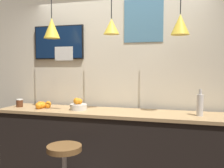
# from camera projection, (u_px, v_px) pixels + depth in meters

# --- Properties ---
(back_wall) EXTENTS (8.00, 0.06, 2.90)m
(back_wall) POSITION_uv_depth(u_px,v_px,m) (120.00, 74.00, 3.56)
(back_wall) COLOR beige
(back_wall) RESTS_ON ground_plane
(service_counter) EXTENTS (3.04, 0.61, 0.99)m
(service_counter) POSITION_uv_depth(u_px,v_px,m) (112.00, 149.00, 3.23)
(service_counter) COLOR black
(service_counter) RESTS_ON ground_plane
(bar_stool) EXTENTS (0.45, 0.45, 0.71)m
(bar_stool) POSITION_uv_depth(u_px,v_px,m) (64.00, 168.00, 2.70)
(bar_stool) COLOR #B7B7BC
(bar_stool) RESTS_ON ground_plane
(fruit_bowl) EXTENTS (0.22, 0.22, 0.16)m
(fruit_bowl) POSITION_uv_depth(u_px,v_px,m) (78.00, 105.00, 3.29)
(fruit_bowl) COLOR beige
(fruit_bowl) RESTS_ON service_counter
(orange_pile) EXTENTS (0.27, 0.27, 0.09)m
(orange_pile) POSITION_uv_depth(u_px,v_px,m) (42.00, 105.00, 3.45)
(orange_pile) COLOR orange
(orange_pile) RESTS_ON service_counter
(juice_bottle) EXTENTS (0.08, 0.08, 0.31)m
(juice_bottle) POSITION_uv_depth(u_px,v_px,m) (200.00, 105.00, 2.88)
(juice_bottle) COLOR silver
(juice_bottle) RESTS_ON service_counter
(spread_jar) EXTENTS (0.09, 0.09, 0.11)m
(spread_jar) POSITION_uv_depth(u_px,v_px,m) (20.00, 103.00, 3.53)
(spread_jar) COLOR #562D19
(spread_jar) RESTS_ON service_counter
(pendant_lamp_left) EXTENTS (0.22, 0.22, 0.87)m
(pendant_lamp_left) POSITION_uv_depth(u_px,v_px,m) (52.00, 28.00, 3.31)
(pendant_lamp_left) COLOR black
(pendant_lamp_middle) EXTENTS (0.20, 0.20, 0.84)m
(pendant_lamp_middle) POSITION_uv_depth(u_px,v_px,m) (111.00, 26.00, 3.10)
(pendant_lamp_middle) COLOR black
(pendant_lamp_right) EXTENTS (0.22, 0.22, 0.87)m
(pendant_lamp_right) POSITION_uv_depth(u_px,v_px,m) (180.00, 24.00, 2.88)
(pendant_lamp_right) COLOR black
(mounted_tv) EXTENTS (0.78, 0.04, 0.50)m
(mounted_tv) POSITION_uv_depth(u_px,v_px,m) (59.00, 42.00, 3.72)
(mounted_tv) COLOR black
(hanging_menu_board) EXTENTS (0.24, 0.01, 0.17)m
(hanging_menu_board) POSITION_uv_depth(u_px,v_px,m) (64.00, 54.00, 3.08)
(hanging_menu_board) COLOR white
(wall_poster) EXTENTS (0.53, 0.01, 0.58)m
(wall_poster) POSITION_uv_depth(u_px,v_px,m) (143.00, 21.00, 3.38)
(wall_poster) COLOR teal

